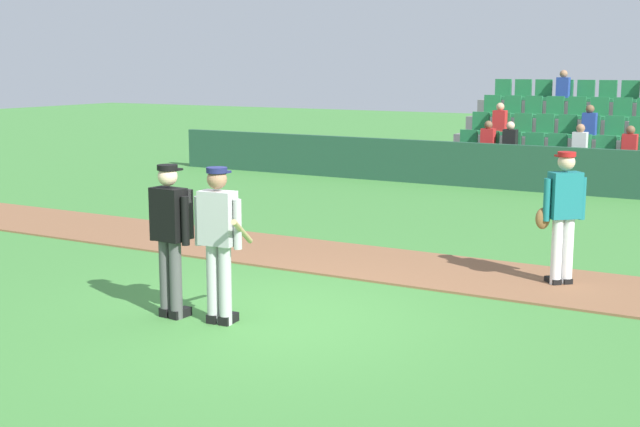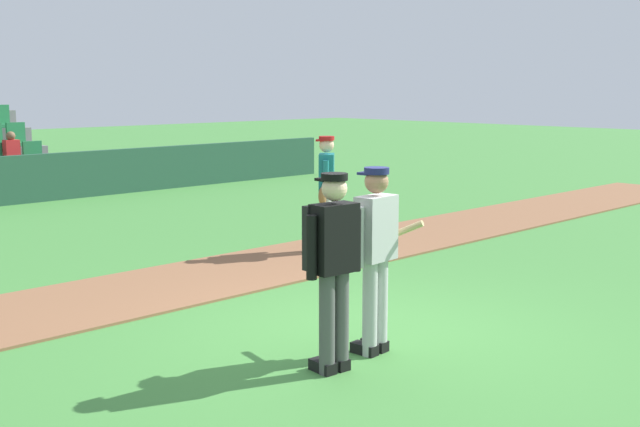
# 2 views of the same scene
# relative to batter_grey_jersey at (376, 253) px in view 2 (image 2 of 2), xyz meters

# --- Properties ---
(ground_plane) EXTENTS (80.00, 80.00, 0.00)m
(ground_plane) POSITION_rel_batter_grey_jersey_xyz_m (0.33, 0.49, -0.97)
(ground_plane) COLOR #42843A
(infield_dirt_path) EXTENTS (28.00, 1.99, 0.03)m
(infield_dirt_path) POSITION_rel_batter_grey_jersey_xyz_m (0.33, 3.48, -0.95)
(infield_dirt_path) COLOR brown
(infield_dirt_path) RESTS_ON ground
(batter_grey_jersey) EXTENTS (0.71, 0.76, 1.76)m
(batter_grey_jersey) POSITION_rel_batter_grey_jersey_xyz_m (0.00, 0.00, 0.00)
(batter_grey_jersey) COLOR #B2B2B2
(batter_grey_jersey) RESTS_ON ground
(umpire_home_plate) EXTENTS (0.59, 0.33, 1.76)m
(umpire_home_plate) POSITION_rel_batter_grey_jersey_xyz_m (-0.63, -0.06, 0.03)
(umpire_home_plate) COLOR #4C4C4C
(umpire_home_plate) RESTS_ON ground
(runner_teal_jersey) EXTENTS (0.57, 0.50, 1.76)m
(runner_teal_jersey) POSITION_rel_batter_grey_jersey_xyz_m (2.85, 3.56, -0.01)
(runner_teal_jersey) COLOR white
(runner_teal_jersey) RESTS_ON ground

